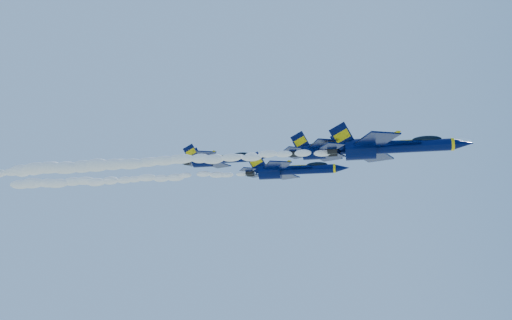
% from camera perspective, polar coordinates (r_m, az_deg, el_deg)
% --- Properties ---
extents(jet_lead, '(19.91, 16.33, 7.40)m').
position_cam_1_polar(jet_lead, '(72.86, 14.96, 1.45)').
color(jet_lead, '#000833').
extents(smoke_trail_jet_lead, '(48.72, 2.38, 2.14)m').
position_cam_1_polar(smoke_trail_jet_lead, '(77.60, -9.97, -0.12)').
color(smoke_trail_jet_lead, white).
extents(jet_second, '(16.19, 13.28, 6.02)m').
position_cam_1_polar(jet_second, '(77.17, 9.07, 1.15)').
color(jet_second, '#000833').
extents(smoke_trail_jet_second, '(48.72, 1.93, 1.74)m').
position_cam_1_polar(smoke_trail_jet_second, '(84.02, -12.74, -0.23)').
color(smoke_trail_jet_second, white).
extents(jet_third, '(18.93, 15.53, 7.03)m').
position_cam_1_polar(jet_third, '(91.74, 3.95, -1.14)').
color(jet_third, '#000833').
extents(smoke_trail_jet_third, '(48.72, 2.26, 2.03)m').
position_cam_1_polar(smoke_trail_jet_third, '(100.84, -14.67, -2.16)').
color(smoke_trail_jet_third, white).
extents(jet_fourth, '(17.07, 14.01, 6.34)m').
position_cam_1_polar(jet_fourth, '(98.05, -4.20, 0.09)').
color(jet_fourth, '#000833').
extents(smoke_trail_jet_fourth, '(48.72, 2.04, 1.84)m').
position_cam_1_polar(smoke_trail_jet_fourth, '(110.46, -20.26, -0.91)').
color(smoke_trail_jet_fourth, white).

